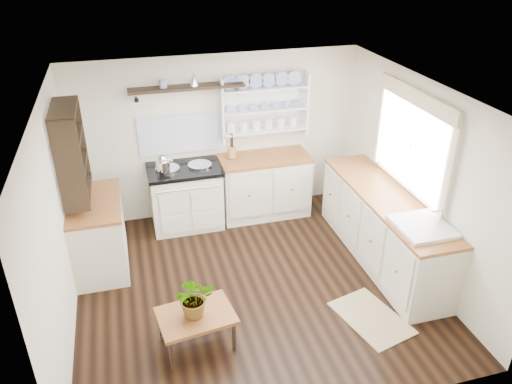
# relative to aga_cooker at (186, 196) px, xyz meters

# --- Properties ---
(floor) EXTENTS (4.00, 3.80, 0.01)m
(floor) POSITION_rel_aga_cooker_xyz_m (0.54, -1.57, -0.45)
(floor) COLOR black
(floor) RESTS_ON ground
(wall_back) EXTENTS (4.00, 0.02, 2.30)m
(wall_back) POSITION_rel_aga_cooker_xyz_m (0.54, 0.33, 0.70)
(wall_back) COLOR #EDE5CD
(wall_back) RESTS_ON ground
(wall_right) EXTENTS (0.02, 3.80, 2.30)m
(wall_right) POSITION_rel_aga_cooker_xyz_m (2.54, -1.57, 0.70)
(wall_right) COLOR #EDE5CD
(wall_right) RESTS_ON ground
(wall_left) EXTENTS (0.02, 3.80, 2.30)m
(wall_left) POSITION_rel_aga_cooker_xyz_m (-1.46, -1.57, 0.70)
(wall_left) COLOR #EDE5CD
(wall_left) RESTS_ON ground
(ceiling) EXTENTS (4.00, 3.80, 0.01)m
(ceiling) POSITION_rel_aga_cooker_xyz_m (0.54, -1.57, 1.85)
(ceiling) COLOR white
(ceiling) RESTS_ON wall_back
(window) EXTENTS (0.08, 1.55, 1.22)m
(window) POSITION_rel_aga_cooker_xyz_m (2.49, -1.42, 1.11)
(window) COLOR white
(window) RESTS_ON wall_right
(aga_cooker) EXTENTS (0.99, 0.69, 0.91)m
(aga_cooker) POSITION_rel_aga_cooker_xyz_m (0.00, 0.00, 0.00)
(aga_cooker) COLOR white
(aga_cooker) RESTS_ON floor
(back_cabinets) EXTENTS (1.27, 0.63, 0.90)m
(back_cabinets) POSITION_rel_aga_cooker_xyz_m (1.14, 0.03, 0.01)
(back_cabinets) COLOR #EDE7CC
(back_cabinets) RESTS_ON floor
(right_cabinets) EXTENTS (0.62, 2.43, 0.90)m
(right_cabinets) POSITION_rel_aga_cooker_xyz_m (2.24, -1.47, 0.01)
(right_cabinets) COLOR #EDE7CC
(right_cabinets) RESTS_ON floor
(belfast_sink) EXTENTS (0.55, 0.60, 0.45)m
(belfast_sink) POSITION_rel_aga_cooker_xyz_m (2.24, -2.22, 0.35)
(belfast_sink) COLOR white
(belfast_sink) RESTS_ON right_cabinets
(left_cabinets) EXTENTS (0.62, 1.13, 0.90)m
(left_cabinets) POSITION_rel_aga_cooker_xyz_m (-1.16, -0.67, 0.01)
(left_cabinets) COLOR #EDE7CC
(left_cabinets) RESTS_ON floor
(plate_rack) EXTENTS (1.20, 0.22, 0.90)m
(plate_rack) POSITION_rel_aga_cooker_xyz_m (1.19, 0.29, 1.11)
(plate_rack) COLOR white
(plate_rack) RESTS_ON wall_back
(high_shelf) EXTENTS (1.50, 0.29, 0.16)m
(high_shelf) POSITION_rel_aga_cooker_xyz_m (0.14, 0.21, 1.46)
(high_shelf) COLOR black
(high_shelf) RESTS_ON wall_back
(left_shelving) EXTENTS (0.28, 0.80, 1.05)m
(left_shelving) POSITION_rel_aga_cooker_xyz_m (-1.30, -0.67, 1.10)
(left_shelving) COLOR black
(left_shelving) RESTS_ON wall_left
(kettle) EXTENTS (0.18, 0.18, 0.23)m
(kettle) POSITION_rel_aga_cooker_xyz_m (-0.28, -0.12, 0.59)
(kettle) COLOR silver
(kettle) RESTS_ON aga_cooker
(utensil_crock) EXTENTS (0.12, 0.12, 0.14)m
(utensil_crock) POSITION_rel_aga_cooker_xyz_m (0.68, 0.11, 0.53)
(utensil_crock) COLOR #AC763F
(utensil_crock) RESTS_ON back_cabinets
(center_table) EXTENTS (0.79, 0.61, 0.40)m
(center_table) POSITION_rel_aga_cooker_xyz_m (-0.25, -2.34, -0.10)
(center_table) COLOR brown
(center_table) RESTS_ON floor
(potted_plant) EXTENTS (0.39, 0.35, 0.42)m
(potted_plant) POSITION_rel_aga_cooker_xyz_m (-0.25, -2.34, 0.16)
(potted_plant) COLOR #3F7233
(potted_plant) RESTS_ON center_table
(floor_rug) EXTENTS (0.74, 0.96, 0.02)m
(floor_rug) POSITION_rel_aga_cooker_xyz_m (1.62, -2.47, -0.44)
(floor_rug) COLOR #9E895C
(floor_rug) RESTS_ON floor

